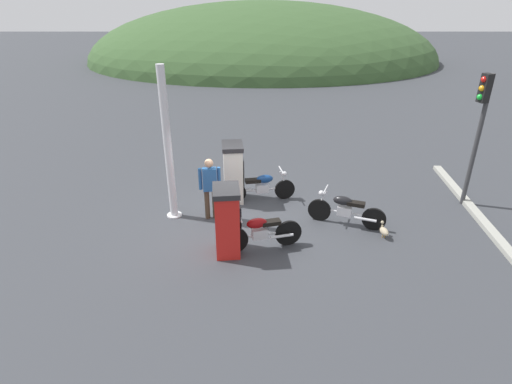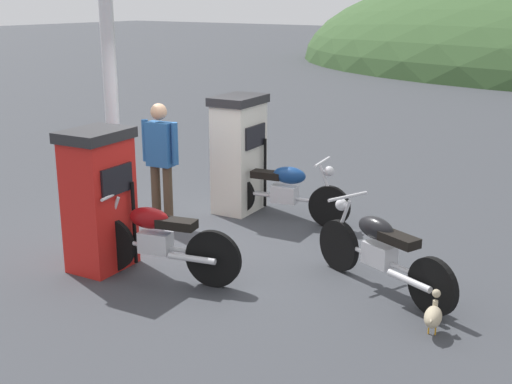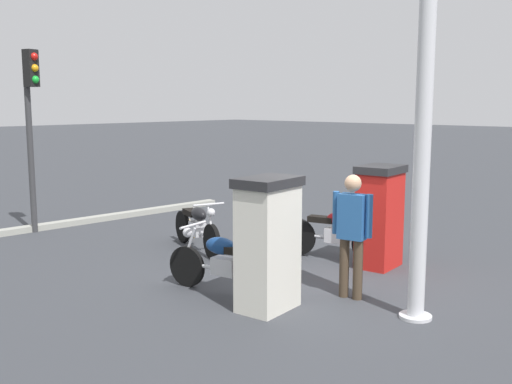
% 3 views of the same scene
% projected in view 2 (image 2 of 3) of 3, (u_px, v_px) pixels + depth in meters
% --- Properties ---
extents(ground_plane, '(120.00, 120.00, 0.00)m').
position_uv_depth(ground_plane, '(194.00, 238.00, 8.92)').
color(ground_plane, '#383A3F').
extents(fuel_pump_near, '(0.66, 0.84, 1.64)m').
position_uv_depth(fuel_pump_near, '(99.00, 199.00, 7.76)').
color(fuel_pump_near, red).
rests_on(fuel_pump_near, ground).
extents(fuel_pump_far, '(0.65, 0.89, 1.70)m').
position_uv_depth(fuel_pump_far, '(239.00, 153.00, 9.89)').
color(fuel_pump_far, silver).
rests_on(fuel_pump_far, ground).
extents(motorcycle_near_pump, '(1.90, 0.69, 0.96)m').
position_uv_depth(motorcycle_near_pump, '(157.00, 239.00, 7.55)').
color(motorcycle_near_pump, black).
rests_on(motorcycle_near_pump, ground).
extents(motorcycle_far_pump, '(2.00, 0.59, 0.93)m').
position_uv_depth(motorcycle_far_pump, '(283.00, 190.00, 9.51)').
color(motorcycle_far_pump, black).
rests_on(motorcycle_far_pump, ground).
extents(motorcycle_extra, '(1.90, 0.89, 0.94)m').
position_uv_depth(motorcycle_extra, '(381.00, 251.00, 7.24)').
color(motorcycle_extra, black).
rests_on(motorcycle_extra, ground).
extents(attendant_person, '(0.58, 0.26, 1.68)m').
position_uv_depth(attendant_person, '(160.00, 155.00, 9.30)').
color(attendant_person, '#473828').
rests_on(attendant_person, ground).
extents(wandering_duck, '(0.23, 0.40, 0.40)m').
position_uv_depth(wandering_duck, '(433.00, 315.00, 6.34)').
color(wandering_duck, tan).
rests_on(wandering_duck, ground).
extents(canopy_support_pole, '(0.40, 0.40, 3.98)m').
position_uv_depth(canopy_support_pole, '(110.00, 80.00, 9.69)').
color(canopy_support_pole, silver).
rests_on(canopy_support_pole, ground).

